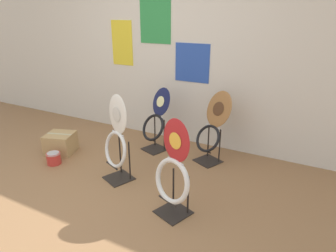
% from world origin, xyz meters
% --- Properties ---
extents(ground_plane, '(14.00, 14.00, 0.00)m').
position_xyz_m(ground_plane, '(0.00, 0.00, 0.00)').
color(ground_plane, '#8E6642').
extents(wall_back, '(8.00, 0.07, 2.60)m').
position_xyz_m(wall_back, '(-0.00, 2.04, 1.30)').
color(wall_back, silver).
rests_on(wall_back, ground_plane).
extents(toilet_seat_display_woodgrain, '(0.48, 0.48, 0.88)m').
position_xyz_m(toilet_seat_display_woodgrain, '(0.88, 1.58, 0.43)').
color(toilet_seat_display_woodgrain, black).
rests_on(toilet_seat_display_woodgrain, ground_plane).
extents(toilet_seat_display_navy_moon, '(0.44, 0.43, 0.84)m').
position_xyz_m(toilet_seat_display_navy_moon, '(0.10, 1.56, 0.42)').
color(toilet_seat_display_navy_moon, black).
rests_on(toilet_seat_display_navy_moon, ground_plane).
extents(toilet_seat_display_white_plain, '(0.42, 0.37, 0.98)m').
position_xyz_m(toilet_seat_display_white_plain, '(0.11, 0.68, 0.49)').
color(toilet_seat_display_white_plain, black).
rests_on(toilet_seat_display_white_plain, ground_plane).
extents(toilet_seat_display_crimson_swirl, '(0.44, 0.36, 0.93)m').
position_xyz_m(toilet_seat_display_crimson_swirl, '(0.93, 0.41, 0.41)').
color(toilet_seat_display_crimson_swirl, black).
rests_on(toilet_seat_display_crimson_swirl, ground_plane).
extents(paint_can, '(0.17, 0.17, 0.15)m').
position_xyz_m(paint_can, '(-0.81, 0.58, 0.08)').
color(paint_can, red).
rests_on(paint_can, ground_plane).
extents(storage_box, '(0.43, 0.42, 0.26)m').
position_xyz_m(storage_box, '(-0.98, 0.87, 0.13)').
color(storage_box, tan).
rests_on(storage_box, ground_plane).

